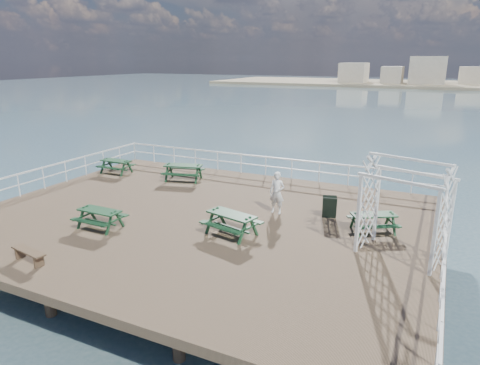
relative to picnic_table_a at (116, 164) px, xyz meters
name	(u,v)px	position (x,y,z in m)	size (l,w,h in m)	color
ground	(201,220)	(7.72, -3.86, -0.68)	(18.00, 14.00, 0.30)	brown
sea_backdrop	(465,82)	(20.26, 130.21, -1.03)	(300.00, 300.00, 9.20)	#42626F
railing	(228,180)	(7.65, -1.29, 0.34)	(17.77, 13.76, 1.10)	white
picnic_table_a	(116,164)	(0.00, 0.00, 0.00)	(1.70, 1.37, 0.83)	#143820
picnic_table_b	(183,169)	(4.18, 0.36, 0.07)	(2.26, 1.99, 0.94)	#143820
picnic_table_c	(373,219)	(14.22, -2.48, -0.03)	(2.03, 1.92, 0.78)	#143820
picnic_table_d	(100,215)	(4.94, -6.52, -0.01)	(1.67, 1.35, 0.81)	#143820
picnic_table_e	(231,219)	(9.66, -4.95, 0.05)	(2.15, 1.88, 0.90)	#143820
flat_bench_far	(29,253)	(4.97, -9.66, -0.22)	(1.46, 0.56, 0.41)	brown
trellis_arbor	(403,214)	(15.32, -4.20, 0.91)	(2.89, 2.09, 3.24)	white
sandwich_board	(329,207)	(12.42, -1.78, -0.09)	(0.64, 0.54, 0.91)	black
person	(277,193)	(10.32, -2.15, 0.34)	(0.63, 0.41, 1.73)	white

